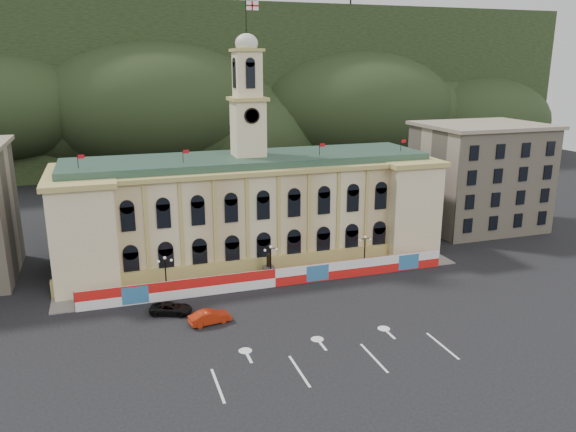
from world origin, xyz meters
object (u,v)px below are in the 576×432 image
object	(u,v)px
statue	(269,271)
red_sedan	(210,317)
black_suv	(171,308)
lamp_center	(271,260)

from	to	relation	value
statue	red_sedan	bearing A→B (deg)	-132.82
statue	red_sedan	distance (m)	15.13
statue	red_sedan	world-z (taller)	statue
red_sedan	black_suv	size ratio (longest dim) A/B	0.92
lamp_center	red_sedan	distance (m)	14.59
statue	lamp_center	size ratio (longest dim) A/B	0.72
statue	lamp_center	distance (m)	2.14
lamp_center	red_sedan	size ratio (longest dim) A/B	1.03
red_sedan	black_suv	xyz separation A→B (m)	(-3.89, 3.97, -0.10)
black_suv	statue	bearing A→B (deg)	-42.54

